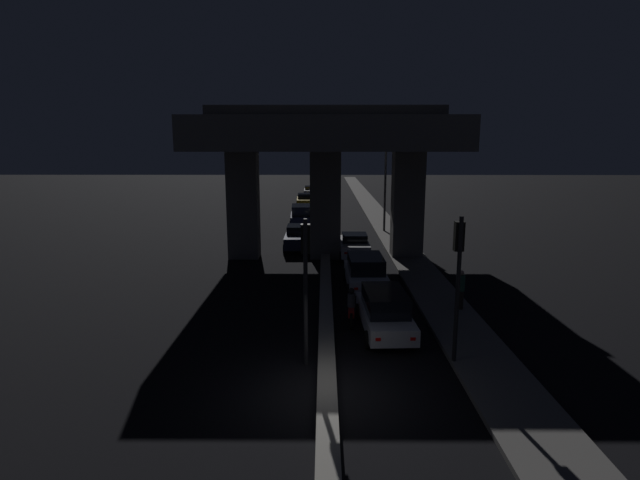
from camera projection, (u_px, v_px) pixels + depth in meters
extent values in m
plane|color=black|center=(327.00, 394.00, 14.59)|extent=(200.00, 200.00, 0.00)
cube|color=gray|center=(325.00, 216.00, 48.89)|extent=(0.57, 126.00, 0.38)
cube|color=#5B5956|center=(387.00, 229.00, 42.01)|extent=(2.29, 126.00, 0.16)
cube|color=#5B5956|center=(243.00, 205.00, 31.40)|extent=(1.90, 1.47, 6.80)
cube|color=#5B5956|center=(407.00, 205.00, 31.33)|extent=(1.90, 1.47, 6.80)
cube|color=#5B5956|center=(325.00, 205.00, 31.37)|extent=(1.90, 1.47, 6.80)
cube|color=#5B5956|center=(325.00, 135.00, 30.54)|extent=(14.87, 13.17, 1.78)
cube|color=#333335|center=(326.00, 113.00, 30.28)|extent=(14.87, 0.40, 0.90)
cylinder|color=black|center=(306.00, 294.00, 16.09)|extent=(0.14, 0.14, 4.90)
cube|color=black|center=(306.00, 239.00, 15.93)|extent=(0.30, 0.28, 0.95)
sphere|color=red|center=(306.00, 229.00, 16.02)|extent=(0.18, 0.18, 0.18)
sphere|color=black|center=(306.00, 238.00, 16.07)|extent=(0.18, 0.18, 0.18)
sphere|color=black|center=(306.00, 247.00, 16.13)|extent=(0.18, 0.18, 0.18)
cylinder|color=black|center=(458.00, 293.00, 16.05)|extent=(0.14, 0.14, 4.99)
cube|color=black|center=(459.00, 236.00, 15.87)|extent=(0.30, 0.28, 0.95)
sphere|color=red|center=(458.00, 226.00, 15.96)|extent=(0.18, 0.18, 0.18)
sphere|color=black|center=(458.00, 235.00, 16.02)|extent=(0.18, 0.18, 0.18)
sphere|color=black|center=(457.00, 244.00, 16.08)|extent=(0.18, 0.18, 0.18)
cylinder|color=#2D2D30|center=(385.00, 185.00, 40.02)|extent=(0.18, 0.18, 7.83)
cylinder|color=#2D2D30|center=(375.00, 137.00, 39.30)|extent=(1.82, 0.10, 0.10)
ellipsoid|color=#F2B759|center=(363.00, 138.00, 39.33)|extent=(0.56, 0.32, 0.24)
cube|color=silver|center=(385.00, 317.00, 19.23)|extent=(1.90, 4.65, 0.61)
cube|color=black|center=(385.00, 300.00, 19.10)|extent=(1.62, 2.81, 0.74)
cylinder|color=black|center=(359.00, 312.00, 20.75)|extent=(0.23, 0.67, 0.66)
cylinder|color=black|center=(398.00, 311.00, 20.81)|extent=(0.23, 0.67, 0.66)
cylinder|color=black|center=(368.00, 340.00, 17.78)|extent=(0.23, 0.67, 0.66)
cylinder|color=black|center=(414.00, 339.00, 17.84)|extent=(0.23, 0.67, 0.66)
cube|color=red|center=(378.00, 339.00, 16.95)|extent=(0.18, 0.04, 0.11)
cube|color=red|center=(413.00, 339.00, 16.99)|extent=(0.18, 0.04, 0.11)
cube|color=silver|center=(366.00, 276.00, 24.98)|extent=(1.99, 4.51, 0.62)
cube|color=black|center=(366.00, 263.00, 24.85)|extent=(1.72, 2.72, 0.74)
cylinder|color=black|center=(345.00, 275.00, 26.48)|extent=(0.21, 0.69, 0.68)
cylinder|color=black|center=(380.00, 275.00, 26.50)|extent=(0.21, 0.69, 0.68)
cylinder|color=black|center=(349.00, 291.00, 23.58)|extent=(0.21, 0.69, 0.68)
cylinder|color=black|center=(388.00, 291.00, 23.61)|extent=(0.21, 0.69, 0.68)
cube|color=red|center=(356.00, 289.00, 22.76)|extent=(0.18, 0.03, 0.11)
cube|color=red|center=(385.00, 289.00, 22.78)|extent=(0.18, 0.03, 0.11)
cube|color=silver|center=(354.00, 247.00, 31.83)|extent=(1.79, 4.13, 0.76)
cube|color=black|center=(354.00, 237.00, 31.61)|extent=(1.57, 1.65, 0.48)
cylinder|color=black|center=(340.00, 248.00, 33.25)|extent=(0.20, 0.66, 0.66)
cylinder|color=black|center=(366.00, 248.00, 33.23)|extent=(0.20, 0.66, 0.66)
cylinder|color=black|center=(341.00, 257.00, 30.58)|extent=(0.20, 0.66, 0.66)
cylinder|color=black|center=(369.00, 257.00, 30.56)|extent=(0.20, 0.66, 0.66)
cube|color=red|center=(346.00, 253.00, 29.80)|extent=(0.18, 0.03, 0.11)
cube|color=red|center=(367.00, 253.00, 29.79)|extent=(0.18, 0.03, 0.11)
cube|color=#141938|center=(299.00, 239.00, 34.47)|extent=(1.85, 4.71, 0.77)
cube|color=black|center=(299.00, 229.00, 34.46)|extent=(1.61, 1.89, 0.53)
cylinder|color=black|center=(311.00, 249.00, 33.03)|extent=(0.21, 0.66, 0.65)
cylinder|color=black|center=(285.00, 249.00, 33.03)|extent=(0.21, 0.66, 0.65)
cylinder|color=black|center=(312.00, 240.00, 36.07)|extent=(0.21, 0.66, 0.65)
cylinder|color=black|center=(288.00, 240.00, 36.06)|extent=(0.21, 0.66, 0.65)
cube|color=white|center=(309.00, 234.00, 36.81)|extent=(0.18, 0.03, 0.11)
cube|color=white|center=(292.00, 234.00, 36.81)|extent=(0.18, 0.03, 0.11)
cube|color=#141938|center=(301.00, 218.00, 44.16)|extent=(2.04, 4.21, 0.63)
cube|color=black|center=(301.00, 210.00, 43.92)|extent=(1.77, 3.05, 0.83)
cylinder|color=black|center=(312.00, 224.00, 42.92)|extent=(0.23, 0.70, 0.69)
cylinder|color=black|center=(291.00, 224.00, 42.85)|extent=(0.23, 0.70, 0.69)
cylinder|color=black|center=(311.00, 219.00, 45.59)|extent=(0.23, 0.70, 0.69)
cylinder|color=black|center=(291.00, 219.00, 45.52)|extent=(0.23, 0.70, 0.69)
cube|color=white|center=(308.00, 216.00, 46.24)|extent=(0.18, 0.04, 0.11)
cube|color=white|center=(294.00, 216.00, 46.18)|extent=(0.18, 0.04, 0.11)
cube|color=gold|center=(305.00, 201.00, 56.84)|extent=(1.99, 4.48, 0.64)
cube|color=black|center=(305.00, 196.00, 56.84)|extent=(1.67, 1.82, 0.54)
cylinder|color=black|center=(313.00, 205.00, 55.51)|extent=(0.23, 0.70, 0.70)
cylinder|color=black|center=(297.00, 205.00, 55.45)|extent=(0.23, 0.70, 0.70)
cylinder|color=black|center=(313.00, 202.00, 58.36)|extent=(0.23, 0.70, 0.70)
cylinder|color=black|center=(297.00, 202.00, 58.30)|extent=(0.23, 0.70, 0.70)
cube|color=white|center=(310.00, 200.00, 59.05)|extent=(0.18, 0.04, 0.11)
cube|color=white|center=(300.00, 200.00, 59.01)|extent=(0.18, 0.04, 0.11)
cube|color=silver|center=(311.00, 192.00, 66.80)|extent=(1.83, 4.08, 0.71)
cube|color=black|center=(311.00, 188.00, 66.89)|extent=(1.56, 1.98, 0.42)
cylinder|color=black|center=(317.00, 196.00, 65.59)|extent=(0.22, 0.69, 0.68)
cylinder|color=black|center=(304.00, 196.00, 65.55)|extent=(0.22, 0.69, 0.68)
cylinder|color=black|center=(317.00, 194.00, 68.20)|extent=(0.22, 0.69, 0.68)
cylinder|color=black|center=(304.00, 194.00, 68.16)|extent=(0.22, 0.69, 0.68)
cube|color=white|center=(315.00, 191.00, 68.82)|extent=(0.18, 0.04, 0.11)
cube|color=white|center=(306.00, 191.00, 68.79)|extent=(0.18, 0.04, 0.11)
cylinder|color=black|center=(351.00, 310.00, 20.98)|extent=(0.12, 0.64, 0.64)
cylinder|color=black|center=(351.00, 321.00, 19.63)|extent=(0.14, 0.64, 0.64)
cube|color=maroon|center=(351.00, 310.00, 20.26)|extent=(0.30, 1.06, 0.32)
cylinder|color=#3F3F44|center=(351.00, 300.00, 20.18)|extent=(0.34, 0.34, 0.54)
sphere|color=black|center=(352.00, 291.00, 20.10)|extent=(0.24, 0.24, 0.24)
cube|color=red|center=(351.00, 317.00, 19.54)|extent=(0.08, 0.03, 0.08)
cylinder|color=#2D261E|center=(460.00, 300.00, 21.55)|extent=(0.29, 0.29, 0.81)
cylinder|color=#26593F|center=(461.00, 283.00, 21.41)|extent=(0.34, 0.34, 0.68)
sphere|color=tan|center=(462.00, 273.00, 21.32)|extent=(0.22, 0.22, 0.22)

